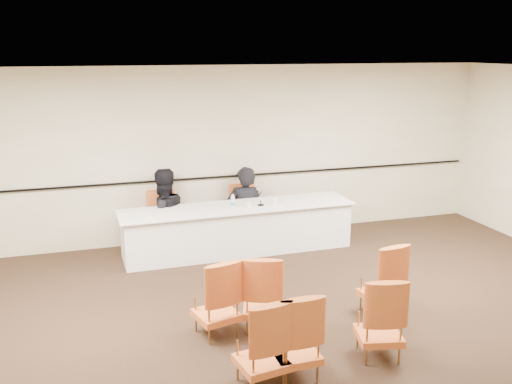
% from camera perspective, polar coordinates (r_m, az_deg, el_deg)
% --- Properties ---
extents(floor, '(10.00, 10.00, 0.00)m').
position_cam_1_polar(floor, '(6.74, 4.53, -14.96)').
color(floor, black).
rests_on(floor, ground).
extents(ceiling, '(10.00, 10.00, 0.00)m').
position_cam_1_polar(ceiling, '(5.89, 5.11, 11.44)').
color(ceiling, silver).
rests_on(ceiling, ground).
extents(wall_back, '(10.00, 0.04, 3.00)m').
position_cam_1_polar(wall_back, '(9.86, -3.92, 3.82)').
color(wall_back, beige).
rests_on(wall_back, ground).
extents(wall_rail, '(9.80, 0.04, 0.03)m').
position_cam_1_polar(wall_rail, '(9.91, -3.83, 1.51)').
color(wall_rail, black).
rests_on(wall_rail, wall_back).
extents(panel_table, '(3.86, 0.96, 0.77)m').
position_cam_1_polar(panel_table, '(9.39, -1.80, -3.71)').
color(panel_table, white).
rests_on(panel_table, ground).
extents(panelist_main, '(0.72, 0.54, 1.80)m').
position_cam_1_polar(panelist_main, '(9.99, -1.09, -2.49)').
color(panelist_main, black).
rests_on(panelist_main, ground).
extents(panelist_main_chair, '(0.51, 0.51, 0.95)m').
position_cam_1_polar(panelist_main_chair, '(9.97, -1.09, -2.09)').
color(panelist_main_chair, '#D15C25').
rests_on(panelist_main_chair, ground).
extents(panelist_second, '(1.02, 0.89, 1.78)m').
position_cam_1_polar(panelist_second, '(9.66, -9.27, -2.86)').
color(panelist_second, black).
rests_on(panelist_second, ground).
extents(panelist_second_chair, '(0.51, 0.51, 0.95)m').
position_cam_1_polar(panelist_second_chair, '(9.66, -9.27, -2.82)').
color(panelist_second_chair, '#D15C25').
rests_on(panelist_second_chair, ground).
extents(papers, '(0.31, 0.23, 0.00)m').
position_cam_1_polar(papers, '(9.37, 1.50, -1.28)').
color(papers, white).
rests_on(papers, panel_table).
extents(microphone, '(0.10, 0.20, 0.28)m').
position_cam_1_polar(microphone, '(9.29, 0.48, -0.54)').
color(microphone, black).
rests_on(microphone, panel_table).
extents(water_bottle, '(0.08, 0.08, 0.22)m').
position_cam_1_polar(water_bottle, '(9.20, -2.34, -0.89)').
color(water_bottle, teal).
rests_on(water_bottle, panel_table).
extents(drinking_glass, '(0.08, 0.08, 0.10)m').
position_cam_1_polar(drinking_glass, '(9.24, -0.69, -1.20)').
color(drinking_glass, white).
rests_on(drinking_glass, panel_table).
extents(coffee_cup, '(0.09, 0.09, 0.12)m').
position_cam_1_polar(coffee_cup, '(9.33, 1.92, -1.00)').
color(coffee_cup, white).
rests_on(coffee_cup, panel_table).
extents(aud_chair_front_left, '(0.60, 0.60, 0.95)m').
position_cam_1_polar(aud_chair_front_left, '(6.74, -4.04, -10.42)').
color(aud_chair_front_left, '#D15C25').
rests_on(aud_chair_front_left, ground).
extents(aud_chair_front_mid, '(0.64, 0.64, 0.95)m').
position_cam_1_polar(aud_chair_front_mid, '(6.85, 0.70, -9.93)').
color(aud_chair_front_mid, '#D15C25').
rests_on(aud_chair_front_mid, ground).
extents(aud_chair_front_right, '(0.57, 0.57, 0.95)m').
position_cam_1_polar(aud_chair_front_right, '(7.40, 12.52, -8.39)').
color(aud_chair_front_right, '#D15C25').
rests_on(aud_chair_front_right, ground).
extents(aud_chair_back_left, '(0.57, 0.57, 0.95)m').
position_cam_1_polar(aud_chair_back_left, '(5.79, 0.56, -14.75)').
color(aud_chair_back_left, '#D15C25').
rests_on(aud_chair_back_left, ground).
extents(aud_chair_back_mid, '(0.50, 0.50, 0.95)m').
position_cam_1_polar(aud_chair_back_mid, '(5.94, 3.90, -14.00)').
color(aud_chair_back_mid, '#D15C25').
rests_on(aud_chair_back_mid, ground).
extents(aud_chair_back_right, '(0.60, 0.60, 0.95)m').
position_cam_1_polar(aud_chair_back_right, '(6.42, 12.26, -12.04)').
color(aud_chair_back_right, '#D15C25').
rests_on(aud_chair_back_right, ground).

